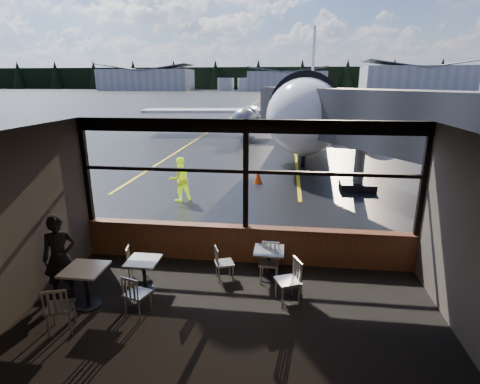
% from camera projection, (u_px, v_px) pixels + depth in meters
% --- Properties ---
extents(ground_plane, '(520.00, 520.00, 0.00)m').
position_uv_depth(ground_plane, '(285.00, 95.00, 123.51)').
color(ground_plane, black).
rests_on(ground_plane, ground).
extents(carpet_floor, '(8.00, 6.00, 0.01)m').
position_uv_depth(carpet_floor, '(226.00, 340.00, 6.49)').
color(carpet_floor, black).
rests_on(carpet_floor, ground).
extents(ceiling, '(8.00, 6.00, 0.04)m').
position_uv_depth(ceiling, '(224.00, 139.00, 5.49)').
color(ceiling, '#38332D').
rests_on(ceiling, ground).
extents(window_sill, '(8.00, 0.28, 0.90)m').
position_uv_depth(window_sill, '(246.00, 245.00, 9.21)').
color(window_sill, brown).
rests_on(window_sill, ground).
extents(window_header, '(8.00, 0.18, 0.30)m').
position_uv_depth(window_header, '(246.00, 126.00, 8.39)').
color(window_header, black).
rests_on(window_header, ground).
extents(mullion_left, '(0.12, 0.12, 2.60)m').
position_uv_depth(mullion_left, '(86.00, 171.00, 9.19)').
color(mullion_left, black).
rests_on(mullion_left, ground).
extents(mullion_centre, '(0.12, 0.12, 2.60)m').
position_uv_depth(mullion_centre, '(246.00, 176.00, 8.72)').
color(mullion_centre, black).
rests_on(mullion_centre, ground).
extents(mullion_right, '(0.12, 0.12, 2.60)m').
position_uv_depth(mullion_right, '(424.00, 181.00, 8.25)').
color(mullion_right, black).
rests_on(mullion_right, ground).
extents(window_transom, '(8.00, 0.10, 0.08)m').
position_uv_depth(window_transom, '(246.00, 172.00, 8.69)').
color(window_transom, black).
rests_on(window_transom, ground).
extents(airliner, '(29.86, 34.99, 10.13)m').
position_uv_depth(airliner, '(311.00, 71.00, 28.61)').
color(airliner, white).
rests_on(airliner, ground_plane).
extents(jet_bridge, '(8.34, 10.20, 4.45)m').
position_uv_depth(jet_bridge, '(361.00, 142.00, 13.51)').
color(jet_bridge, '#2C2D2F').
rests_on(jet_bridge, ground_plane).
extents(cafe_table_near, '(0.66, 0.66, 0.72)m').
position_uv_depth(cafe_table_near, '(269.00, 264.00, 8.40)').
color(cafe_table_near, gray).
rests_on(cafe_table_near, carpet_floor).
extents(cafe_table_mid, '(0.65, 0.65, 0.72)m').
position_uv_depth(cafe_table_mid, '(144.00, 275.00, 7.94)').
color(cafe_table_mid, gray).
rests_on(cafe_table_mid, carpet_floor).
extents(cafe_table_left, '(0.76, 0.76, 0.84)m').
position_uv_depth(cafe_table_left, '(87.00, 287.00, 7.36)').
color(cafe_table_left, '#ABA59D').
rests_on(cafe_table_left, carpet_floor).
extents(chair_near_e, '(0.66, 0.66, 0.93)m').
position_uv_depth(chair_near_e, '(288.00, 281.00, 7.49)').
color(chair_near_e, beige).
rests_on(chair_near_e, carpet_floor).
extents(chair_near_w, '(0.58, 0.58, 0.81)m').
position_uv_depth(chair_near_w, '(224.00, 263.00, 8.36)').
color(chair_near_w, '#AAA599').
rests_on(chair_near_w, carpet_floor).
extents(chair_near_n, '(0.52, 0.52, 0.89)m').
position_uv_depth(chair_near_n, '(269.00, 263.00, 8.28)').
color(chair_near_n, '#B9B3A7').
rests_on(chair_near_n, carpet_floor).
extents(chair_mid_s, '(0.59, 0.59, 0.86)m').
position_uv_depth(chair_mid_s, '(137.00, 294.00, 7.12)').
color(chair_mid_s, '#BAB5A8').
rests_on(chair_mid_s, carpet_floor).
extents(chair_mid_w, '(0.53, 0.53, 0.80)m').
position_uv_depth(chair_mid_w, '(137.00, 263.00, 8.38)').
color(chair_mid_w, '#BCB7AA').
rests_on(chair_mid_w, carpet_floor).
extents(chair_left_s, '(0.65, 0.65, 0.93)m').
position_uv_depth(chair_left_s, '(60.00, 307.00, 6.62)').
color(chair_left_s, '#B9B4A7').
rests_on(chair_left_s, carpet_floor).
extents(passenger, '(0.77, 0.69, 1.77)m').
position_uv_depth(passenger, '(60.00, 257.00, 7.58)').
color(passenger, black).
rests_on(passenger, carpet_floor).
extents(ground_crew, '(1.02, 0.98, 1.65)m').
position_uv_depth(ground_crew, '(180.00, 179.00, 13.90)').
color(ground_crew, '#BFF219').
rests_on(ground_crew, ground_plane).
extents(cone_nose, '(0.39, 0.39, 0.54)m').
position_uv_depth(cone_nose, '(258.00, 177.00, 16.44)').
color(cone_nose, orange).
rests_on(cone_nose, ground_plane).
extents(hangar_left, '(45.00, 18.00, 11.00)m').
position_uv_depth(hangar_left, '(146.00, 79.00, 187.36)').
color(hangar_left, silver).
rests_on(hangar_left, ground_plane).
extents(hangar_mid, '(38.00, 15.00, 10.00)m').
position_uv_depth(hangar_mid, '(287.00, 80.00, 183.93)').
color(hangar_mid, silver).
rests_on(hangar_mid, ground_plane).
extents(hangar_right, '(50.00, 20.00, 12.00)m').
position_uv_depth(hangar_right, '(420.00, 78.00, 169.84)').
color(hangar_right, silver).
rests_on(hangar_right, ground_plane).
extents(fuel_tank_a, '(8.00, 8.00, 6.00)m').
position_uv_depth(fuel_tank_a, '(226.00, 84.00, 185.21)').
color(fuel_tank_a, silver).
rests_on(fuel_tank_a, ground_plane).
extents(fuel_tank_b, '(8.00, 8.00, 6.00)m').
position_uv_depth(fuel_tank_b, '(246.00, 84.00, 184.02)').
color(fuel_tank_b, silver).
rests_on(fuel_tank_b, ground_plane).
extents(fuel_tank_c, '(8.00, 8.00, 6.00)m').
position_uv_depth(fuel_tank_c, '(266.00, 84.00, 182.83)').
color(fuel_tank_c, silver).
rests_on(fuel_tank_c, ground_plane).
extents(treeline, '(360.00, 3.00, 12.00)m').
position_uv_depth(treeline, '(287.00, 78.00, 207.43)').
color(treeline, black).
rests_on(treeline, ground_plane).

